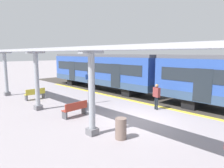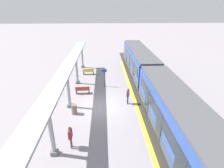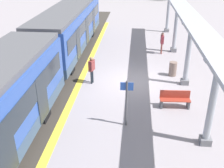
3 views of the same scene
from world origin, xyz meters
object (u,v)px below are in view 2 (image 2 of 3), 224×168
object	(u,v)px
passenger_waiting_near_edge	(128,94)
bench_mid_platform	(88,72)
train_far_carriage	(179,122)
canopy_pillar_second	(77,69)
canopy_pillar_third	(68,89)
bench_near_end	(83,90)
trash_bin	(74,109)
canopy_pillar_fourth	(51,130)
platform_info_sign	(104,76)
train_near_carriage	(139,61)
canopy_pillar_nearest	(82,56)
passenger_by_the_benches	(70,135)

from	to	relation	value
passenger_waiting_near_edge	bench_mid_platform	bearing A→B (deg)	-61.89
train_far_carriage	canopy_pillar_second	size ratio (longest dim) A/B	3.62
canopy_pillar_second	canopy_pillar_third	xyz separation A→B (m)	(0.00, 5.55, 0.00)
bench_near_end	passenger_waiting_near_edge	size ratio (longest dim) A/B	0.91
trash_bin	passenger_waiting_near_edge	xyz separation A→B (m)	(-4.89, -1.54, 0.59)
canopy_pillar_fourth	bench_near_end	world-z (taller)	canopy_pillar_fourth
platform_info_sign	bench_mid_platform	bearing A→B (deg)	-61.63
train_far_carriage	train_near_carriage	bearing A→B (deg)	-90.00
bench_near_end	platform_info_sign	distance (m)	3.11
bench_mid_platform	platform_info_sign	size ratio (longest dim) A/B	0.69
canopy_pillar_nearest	canopy_pillar_third	size ratio (longest dim) A/B	1.00
canopy_pillar_nearest	platform_info_sign	distance (m)	7.91
canopy_pillar_third	platform_info_sign	distance (m)	5.61
canopy_pillar_nearest	passenger_by_the_benches	bearing A→B (deg)	93.33
passenger_by_the_benches	train_near_carriage	bearing A→B (deg)	-116.80
bench_mid_platform	trash_bin	size ratio (longest dim) A/B	1.68
canopy_pillar_nearest	train_near_carriage	bearing A→B (deg)	159.17
train_far_carriage	canopy_pillar_third	xyz separation A→B (m)	(8.02, -5.32, 0.04)
platform_info_sign	passenger_by_the_benches	distance (m)	10.06
canopy_pillar_nearest	canopy_pillar_fourth	distance (m)	17.51
train_far_carriage	canopy_pillar_fourth	bearing A→B (deg)	3.50
canopy_pillar_second	canopy_pillar_nearest	bearing A→B (deg)	-90.00
train_far_carriage	bench_near_end	bearing A→B (deg)	-48.48
bench_near_end	trash_bin	xyz separation A→B (m)	(0.33, 3.89, 0.01)
bench_mid_platform	trash_bin	xyz separation A→B (m)	(0.51, 9.74, 0.01)
canopy_pillar_third	trash_bin	xyz separation A→B (m)	(-0.59, 1.19, -1.42)
platform_info_sign	passenger_by_the_benches	xyz separation A→B (m)	(2.29, 9.80, -0.30)
train_near_carriage	train_far_carriage	xyz separation A→B (m)	(0.00, 13.97, 0.00)
train_far_carriage	bench_near_end	size ratio (longest dim) A/B	8.82
canopy_pillar_second	passenger_by_the_benches	world-z (taller)	canopy_pillar_second
trash_bin	passenger_by_the_benches	bearing A→B (deg)	95.61
train_near_carriage	bench_near_end	world-z (taller)	train_near_carriage
canopy_pillar_third	canopy_pillar_nearest	bearing A→B (deg)	-90.00
canopy_pillar_second	bench_near_end	distance (m)	3.31
canopy_pillar_nearest	passenger_waiting_near_edge	distance (m)	12.63
canopy_pillar_fourth	passenger_waiting_near_edge	xyz separation A→B (m)	(-5.48, -6.17, -0.84)
passenger_waiting_near_edge	canopy_pillar_fourth	bearing A→B (deg)	48.38
canopy_pillar_second	passenger_by_the_benches	bearing A→B (deg)	95.22
train_near_carriage	trash_bin	world-z (taller)	train_near_carriage
platform_info_sign	trash_bin	bearing A→B (deg)	64.74
canopy_pillar_third	passenger_waiting_near_edge	xyz separation A→B (m)	(-5.48, -0.35, -0.84)
trash_bin	passenger_by_the_benches	size ratio (longest dim) A/B	0.55
platform_info_sign	canopy_pillar_second	bearing A→B (deg)	-17.42
train_near_carriage	passenger_by_the_benches	world-z (taller)	train_near_carriage
train_far_carriage	bench_mid_platform	world-z (taller)	train_far_carriage
canopy_pillar_fourth	platform_info_sign	world-z (taller)	canopy_pillar_fourth
train_far_carriage	canopy_pillar_third	bearing A→B (deg)	-33.58
train_near_carriage	canopy_pillar_nearest	size ratio (longest dim) A/B	3.62
bench_mid_platform	train_near_carriage	bearing A→B (deg)	-179.22
canopy_pillar_fourth	passenger_waiting_near_edge	world-z (taller)	canopy_pillar_fourth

